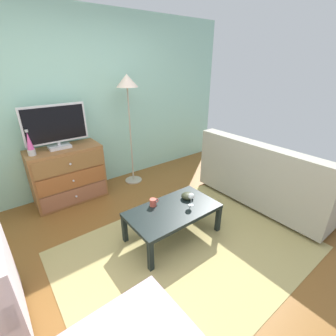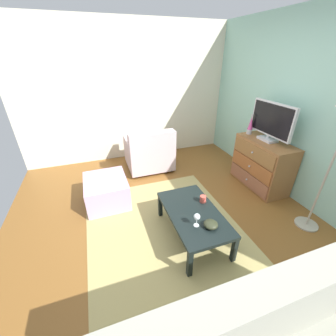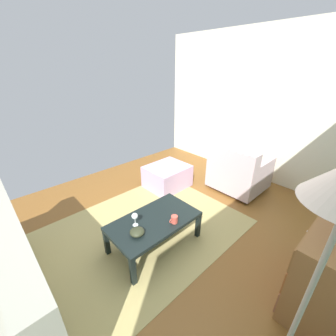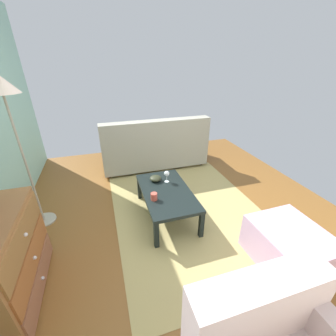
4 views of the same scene
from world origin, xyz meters
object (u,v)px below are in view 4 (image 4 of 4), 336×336
Objects in this scene: dresser at (0,265)px; standing_lamp at (5,101)px; coffee_table at (166,194)px; mug at (154,196)px; couch_large at (154,147)px; bowl_decorative at (156,178)px; ottoman at (288,247)px; wine_glass at (167,174)px.

dresser is 1.48m from standing_lamp.
mug reaches higher than coffee_table.
coffee_table is 1.54m from couch_large.
standing_lamp reaches higher than mug.
mug reaches higher than bowl_decorative.
mug is 0.06× the size of couch_large.
dresser is 0.51× the size of couch_large.
dresser is 8.41× the size of mug.
bowl_decorative is at bearing -92.64° from standing_lamp.
mug reaches higher than ottoman.
dresser is at bearing 141.07° from couch_large.
standing_lamp is (-1.18, 1.73, 1.11)m from couch_large.
ottoman is at bearing -143.43° from bowl_decorative.
ottoman is (-0.37, -2.48, -0.20)m from dresser.
dresser reaches higher than wine_glass.
couch_large is at bearing -12.88° from bowl_decorative.
bowl_decorative is (0.96, -1.49, 0.01)m from dresser.
mug is 1.75m from standing_lamp.
standing_lamp is (1.02, -0.05, 1.07)m from dresser.
ottoman is at bearing -98.59° from dresser.
bowl_decorative is 1.67m from ottoman.
wine_glass is at bearing 34.08° from ottoman.
coffee_table is 6.55× the size of wine_glass.
coffee_table is 0.27m from wine_glass.
dresser is 1.37× the size of ottoman.
wine_glass is 1.55m from ottoman.
wine_glass is 0.09× the size of standing_lamp.
dresser is at bearing 111.62° from mug.
couch_large is 2.67× the size of ottoman.
couch_large is at bearing -8.16° from coffee_table.
couch_large reaches higher than mug.
ottoman is at bearing -129.46° from mug.
couch_large reaches higher than ottoman.
wine_glass reaches higher than coffee_table.
couch_large is (1.24, -0.28, -0.05)m from bowl_decorative.
bowl_decorative is 0.09× the size of standing_lamp.
wine_glass is 1.38× the size of mug.
coffee_table is at bearing -102.92° from standing_lamp.
standing_lamp is (0.07, 1.44, 1.06)m from bowl_decorative.
standing_lamp reaches higher than ottoman.
dresser is at bearing 113.46° from coffee_table.
coffee_table is at bearing 171.84° from couch_large.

